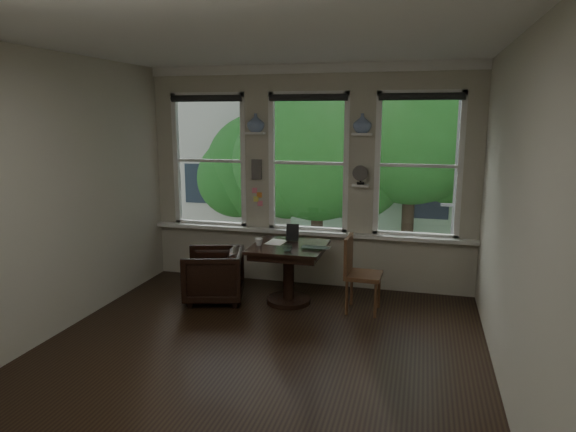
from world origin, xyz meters
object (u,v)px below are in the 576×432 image
(armchair_left, at_px, (213,275))
(laptop, at_px, (315,249))
(mug, at_px, (259,242))
(side_chair_right, at_px, (364,275))
(table, at_px, (289,274))

(armchair_left, bearing_deg, laptop, 74.77)
(armchair_left, xyz_separation_m, mug, (0.59, 0.06, 0.46))
(side_chair_right, distance_m, mug, 1.35)
(side_chair_right, relative_size, laptop, 2.67)
(laptop, relative_size, mug, 3.49)
(side_chair_right, height_order, laptop, side_chair_right)
(mug, bearing_deg, laptop, -3.68)
(armchair_left, relative_size, mug, 7.46)
(armchair_left, height_order, laptop, laptop)
(table, bearing_deg, laptop, -22.15)
(laptop, height_order, mug, mug)
(side_chair_right, xyz_separation_m, laptop, (-0.58, -0.10, 0.30))
(table, distance_m, side_chair_right, 0.95)
(table, relative_size, mug, 9.12)
(table, xyz_separation_m, mug, (-0.36, -0.10, 0.42))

